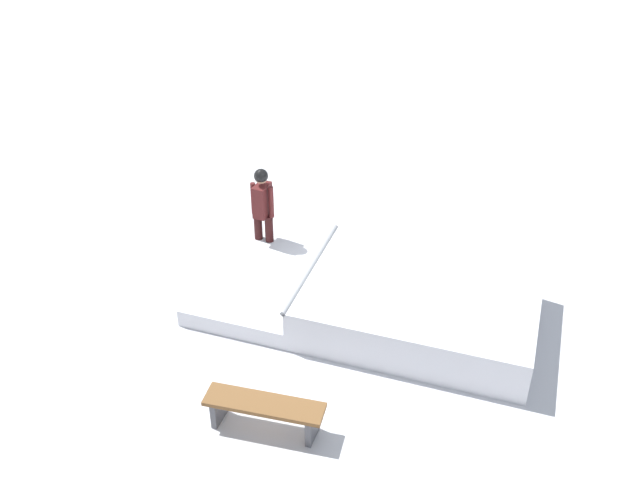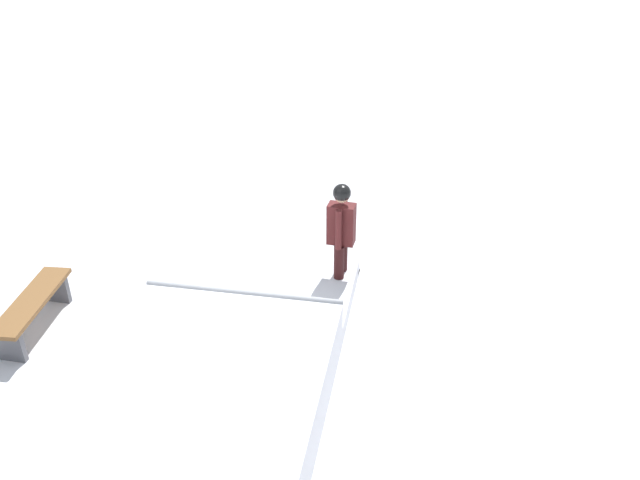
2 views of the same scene
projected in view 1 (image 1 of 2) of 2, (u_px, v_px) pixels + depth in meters
name	position (u px, v px, depth m)	size (l,w,h in m)	color
ground_plane	(329.00, 314.00, 11.56)	(60.00, 60.00, 0.00)	silver
skate_ramp	(390.00, 301.00, 11.32)	(5.42, 2.64, 0.74)	silver
skater	(263.00, 206.00, 12.51)	(0.44, 0.39, 1.73)	black
skateboard	(239.00, 250.00, 13.00)	(0.31, 0.81, 0.09)	black
park_bench	(264.00, 409.00, 9.32)	(1.63, 0.54, 0.48)	brown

